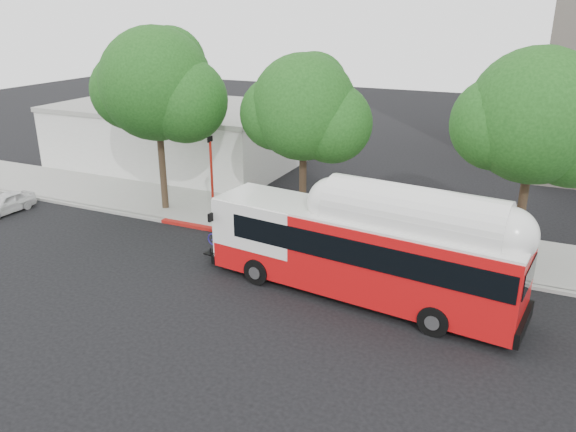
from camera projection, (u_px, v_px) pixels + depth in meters
name	position (u px, v px, depth m)	size (l,w,h in m)	color
ground	(267.00, 282.00, 22.81)	(120.00, 120.00, 0.00)	black
sidewalk	(324.00, 227.00, 28.33)	(60.00, 5.00, 0.15)	gray
curb_strip	(304.00, 246.00, 26.12)	(60.00, 0.30, 0.15)	gray
red_curb_segment	(248.00, 235.00, 27.28)	(10.00, 0.32, 0.16)	#9F1511
street_tree_left	(164.00, 89.00, 28.59)	(6.67, 5.80, 9.74)	#2D2116
street_tree_mid	(312.00, 112.00, 26.17)	(5.75, 5.00, 8.62)	#2D2116
street_tree_right	(547.00, 122.00, 21.97)	(6.21, 5.40, 9.18)	#2D2116
low_commercial_bldg	(178.00, 134.00, 39.47)	(16.20, 10.20, 4.25)	silver
transit_bus	(361.00, 254.00, 21.07)	(13.01, 4.04, 3.79)	red
parked_car	(5.00, 203.00, 30.37)	(3.29, 1.33, 1.12)	silver
signal_pole	(212.00, 181.00, 28.07)	(0.13, 0.44, 4.60)	#AE1D12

